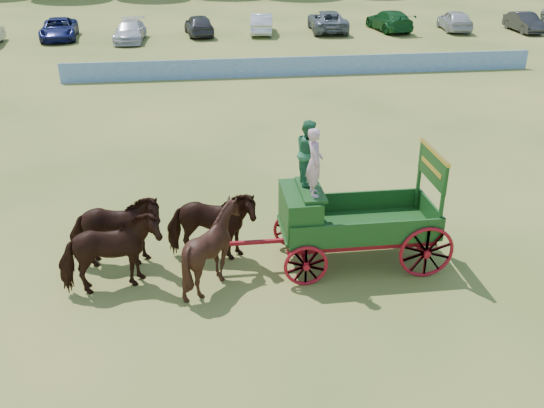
{
  "coord_description": "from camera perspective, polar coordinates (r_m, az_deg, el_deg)",
  "views": [
    {
      "loc": [
        -6.99,
        -14.66,
        8.27
      ],
      "look_at": [
        -5.15,
        -0.48,
        1.3
      ],
      "focal_mm": 40.0,
      "sensor_mm": 36.0,
      "label": 1
    }
  ],
  "objects": [
    {
      "name": "sponsor_banner",
      "position": [
        34.09,
        2.99,
        12.83
      ],
      "size": [
        26.0,
        0.08,
        1.05
      ],
      "primitive_type": "cube",
      "color": "#1B5596",
      "rests_on": "ground"
    },
    {
      "name": "ground",
      "position": [
        18.22,
        16.07,
        -2.11
      ],
      "size": [
        160.0,
        160.0,
        0.0
      ],
      "primitive_type": "plane",
      "color": "#9E8E47",
      "rests_on": "ground"
    },
    {
      "name": "farm_dray",
      "position": [
        15.09,
        5.43,
        0.0
      ],
      "size": [
        5.99,
        2.0,
        3.81
      ],
      "color": "maroon",
      "rests_on": "ground"
    },
    {
      "name": "parked_cars",
      "position": [
        45.98,
        1.15,
        16.56
      ],
      "size": [
        50.72,
        7.29,
        1.53
      ],
      "color": "silver",
      "rests_on": "ground"
    },
    {
      "name": "horse_wheel_left",
      "position": [
        14.57,
        -5.59,
        -4.08
      ],
      "size": [
        2.07,
        1.91,
        2.0
      ],
      "primitive_type": "imported",
      "rotation": [
        0.0,
        0.0,
        1.75
      ],
      "color": "black",
      "rests_on": "ground"
    },
    {
      "name": "horse_lead_right",
      "position": [
        15.69,
        -14.55,
        -2.54
      ],
      "size": [
        2.37,
        1.09,
        1.99
      ],
      "primitive_type": "imported",
      "rotation": [
        0.0,
        0.0,
        1.58
      ],
      "color": "black",
      "rests_on": "ground"
    },
    {
      "name": "horse_wheel_right",
      "position": [
        15.54,
        -5.76,
        -2.07
      ],
      "size": [
        2.48,
        1.37,
        1.99
      ],
      "primitive_type": "imported",
      "rotation": [
        0.0,
        0.0,
        1.44
      ],
      "color": "black",
      "rests_on": "ground"
    },
    {
      "name": "horse_lead_left",
      "position": [
        14.74,
        -14.98,
        -4.57
      ],
      "size": [
        2.55,
        1.61,
        1.99
      ],
      "primitive_type": "imported",
      "rotation": [
        0.0,
        0.0,
        1.82
      ],
      "color": "black",
      "rests_on": "ground"
    }
  ]
}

